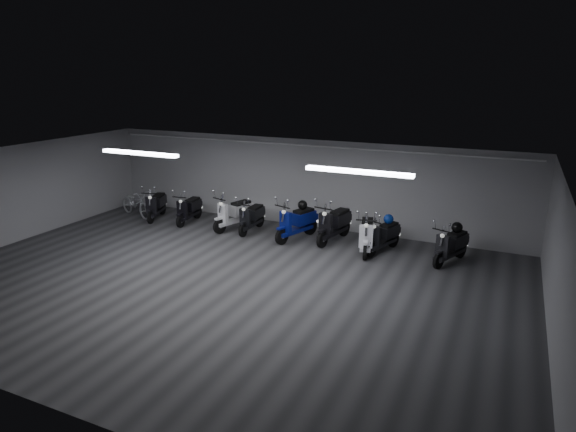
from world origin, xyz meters
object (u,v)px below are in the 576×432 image
at_px(scooter_8, 383,231).
at_px(helmet_1, 389,219).
at_px(scooter_4, 297,217).
at_px(scooter_5, 334,218).
at_px(scooter_6, 367,229).
at_px(scooter_1, 189,205).
at_px(scooter_2, 234,208).
at_px(helmet_2, 457,227).
at_px(scooter_3, 251,213).
at_px(scooter_9, 451,240).
at_px(bicycle, 135,200).
at_px(scooter_0, 156,201).
at_px(helmet_0, 303,205).

height_order(scooter_8, helmet_1, scooter_8).
xyz_separation_m(scooter_4, scooter_8, (2.60, 0.01, -0.08)).
bearing_deg(scooter_5, scooter_8, 0.78).
bearing_deg(scooter_6, scooter_1, 164.05).
relative_size(scooter_2, helmet_2, 6.35).
xyz_separation_m(scooter_6, scooter_8, (0.42, 0.20, -0.06)).
distance_m(scooter_3, helmet_1, 4.26).
height_order(scooter_9, helmet_2, scooter_9).
bearing_deg(bicycle, scooter_3, -67.94).
bearing_deg(helmet_2, scooter_6, -171.90).
bearing_deg(helmet_2, scooter_9, -111.94).
xyz_separation_m(scooter_0, bicycle, (-0.84, -0.04, -0.07)).
relative_size(scooter_3, scooter_8, 0.99).
bearing_deg(helmet_2, scooter_5, 177.75).
relative_size(bicycle, helmet_2, 6.09).
distance_m(scooter_3, helmet_2, 6.08).
bearing_deg(scooter_2, scooter_5, 20.39).
bearing_deg(scooter_1, scooter_0, 177.72).
distance_m(scooter_8, helmet_2, 1.92).
distance_m(scooter_2, scooter_8, 4.80).
xyz_separation_m(scooter_6, helmet_2, (2.31, 0.33, 0.25)).
relative_size(scooter_3, bicycle, 0.94).
xyz_separation_m(scooter_6, helmet_1, (0.49, 0.42, 0.22)).
height_order(scooter_8, helmet_2, scooter_8).
height_order(scooter_4, scooter_6, scooter_4).
distance_m(scooter_9, helmet_1, 1.78).
bearing_deg(scooter_0, scooter_4, -18.66).
bearing_deg(helmet_0, scooter_4, -108.81).
xyz_separation_m(scooter_6, helmet_0, (-2.10, 0.44, 0.33)).
bearing_deg(scooter_9, helmet_0, -162.36).
bearing_deg(helmet_1, scooter_3, -178.25).
bearing_deg(helmet_1, scooter_8, -108.50).
relative_size(scooter_2, scooter_4, 0.97).
bearing_deg(scooter_1, helmet_0, -3.30).
distance_m(scooter_3, bicycle, 4.45).
bearing_deg(scooter_3, scooter_9, -2.15).
height_order(scooter_0, helmet_1, scooter_0).
bearing_deg(scooter_2, scooter_1, -161.86).
height_order(scooter_2, scooter_9, scooter_2).
distance_m(scooter_9, helmet_2, 0.38).
bearing_deg(scooter_3, scooter_0, -178.78).
xyz_separation_m(scooter_0, scooter_1, (1.27, 0.08, -0.02)).
xyz_separation_m(scooter_1, scooter_9, (8.31, -0.15, 0.01)).
xyz_separation_m(scooter_4, scooter_5, (1.07, 0.28, 0.01)).
relative_size(scooter_3, helmet_2, 5.74).
bearing_deg(scooter_9, helmet_1, -168.09).
xyz_separation_m(scooter_1, scooter_5, (4.98, 0.20, 0.10)).
relative_size(scooter_8, bicycle, 0.95).
distance_m(scooter_9, bicycle, 10.43).
distance_m(scooter_4, scooter_6, 2.19).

